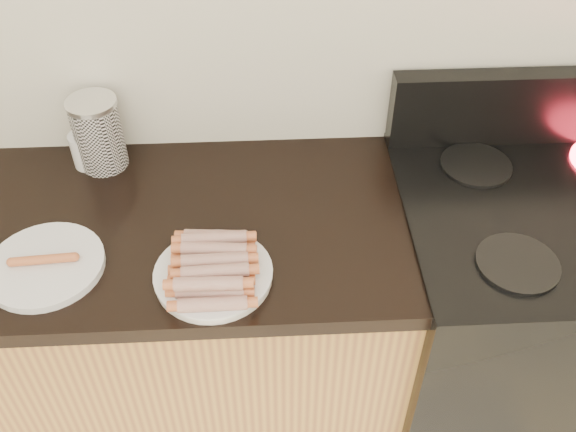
{
  "coord_description": "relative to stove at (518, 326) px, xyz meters",
  "views": [
    {
      "loc": [
        0.07,
        0.59,
        1.94
      ],
      "look_at": [
        0.12,
        1.62,
        0.97
      ],
      "focal_mm": 40.0,
      "sensor_mm": 36.0,
      "label": 1
    }
  ],
  "objects": [
    {
      "name": "burner_near_left",
      "position": [
        -0.17,
        -0.17,
        0.46
      ],
      "size": [
        0.18,
        0.18,
        0.01
      ],
      "primitive_type": "cylinder",
      "color": "black",
      "rests_on": "stove"
    },
    {
      "name": "canister",
      "position": [
        -1.12,
        0.24,
        0.54
      ],
      "size": [
        0.12,
        0.12,
        0.19
      ],
      "rotation": [
        0.0,
        0.0,
        0.25
      ],
      "color": "white",
      "rests_on": "counter_slab"
    },
    {
      "name": "stove",
      "position": [
        0.0,
        0.0,
        0.0
      ],
      "size": [
        0.76,
        0.65,
        0.91
      ],
      "color": "black",
      "rests_on": "floor"
    },
    {
      "name": "stove_panel",
      "position": [
        0.0,
        0.28,
        0.55
      ],
      "size": [
        0.76,
        0.06,
        0.2
      ],
      "primitive_type": "cube",
      "color": "black",
      "rests_on": "stove"
    },
    {
      "name": "mug",
      "position": [
        -1.16,
        0.24,
        0.49
      ],
      "size": [
        0.07,
        0.07,
        0.09
      ],
      "primitive_type": "cylinder",
      "rotation": [
        0.0,
        0.0,
        0.01
      ],
      "color": "white",
      "rests_on": "counter_slab"
    },
    {
      "name": "plain_sausages",
      "position": [
        -1.19,
        -0.12,
        0.47
      ],
      "size": [
        0.13,
        0.03,
        0.02
      ],
      "rotation": [
        0.0,
        0.0,
        0.07
      ],
      "color": "#AE6C39",
      "rests_on": "side_plate"
    },
    {
      "name": "side_plate",
      "position": [
        -1.19,
        -0.12,
        0.45
      ],
      "size": [
        0.27,
        0.27,
        0.02
      ],
      "primitive_type": "cylinder",
      "rotation": [
        0.0,
        0.0,
        0.06
      ],
      "color": "white",
      "rests_on": "counter_slab"
    },
    {
      "name": "main_plate",
      "position": [
        -0.83,
        -0.17,
        0.45
      ],
      "size": [
        0.25,
        0.25,
        0.02
      ],
      "primitive_type": "cylinder",
      "rotation": [
        0.0,
        0.0,
        -0.0
      ],
      "color": "silver",
      "rests_on": "counter_slab"
    },
    {
      "name": "burner_far_left",
      "position": [
        -0.17,
        0.17,
        0.46
      ],
      "size": [
        0.18,
        0.18,
        0.01
      ],
      "primitive_type": "cylinder",
      "color": "black",
      "rests_on": "stove"
    },
    {
      "name": "hotdog_pile",
      "position": [
        -0.83,
        -0.16,
        0.49
      ],
      "size": [
        0.14,
        0.23,
        0.06
      ],
      "rotation": [
        0.0,
        0.0,
        -0.04
      ],
      "color": "#A53E31",
      "rests_on": "main_plate"
    }
  ]
}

